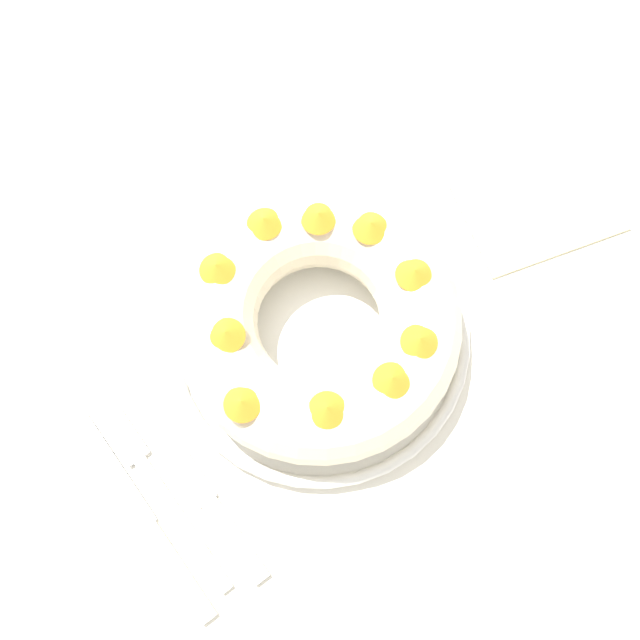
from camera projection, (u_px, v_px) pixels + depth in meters
name	position (u px, v px, depth m)	size (l,w,h in m)	color
ground_plane	(318.00, 443.00, 1.44)	(8.00, 8.00, 0.00)	#4C4742
dining_table	(316.00, 356.00, 0.83)	(1.29, 1.15, 0.73)	silver
serving_dish	(320.00, 335.00, 0.74)	(0.30, 0.30, 0.02)	white
bundt_cake	(320.00, 320.00, 0.70)	(0.27, 0.27, 0.09)	beige
fork	(156.00, 484.00, 0.70)	(0.02, 0.20, 0.01)	white
serving_knife	(151.00, 530.00, 0.69)	(0.02, 0.23, 0.01)	white
cake_knife	(211.00, 505.00, 0.70)	(0.02, 0.19, 0.01)	white
napkin	(539.00, 208.00, 0.79)	(0.16, 0.11, 0.00)	beige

